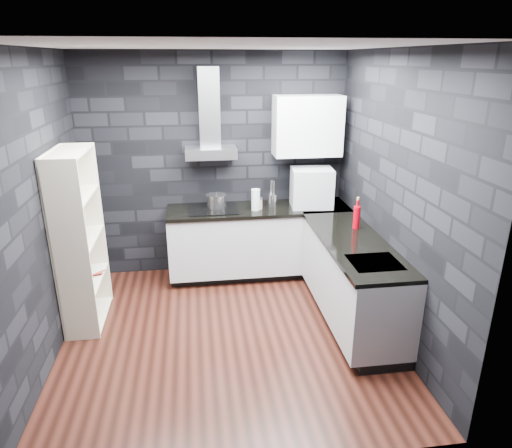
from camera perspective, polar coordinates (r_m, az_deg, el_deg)
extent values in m
plane|color=#3A1811|center=(4.71, -3.57, -13.62)|extent=(3.20, 3.20, 0.00)
plane|color=white|center=(3.92, -4.48, 21.34)|extent=(3.20, 3.20, 0.00)
cube|color=black|center=(5.68, -5.16, 7.19)|extent=(3.20, 0.05, 2.70)
cube|color=black|center=(2.62, -1.39, -8.61)|extent=(3.20, 0.05, 2.70)
cube|color=black|center=(4.33, -25.94, 1.10)|extent=(0.05, 3.20, 2.70)
cube|color=black|center=(4.52, 17.07, 2.99)|extent=(0.05, 3.20, 2.70)
cube|color=black|center=(5.89, 0.26, -5.68)|extent=(2.18, 0.50, 0.10)
cube|color=black|center=(5.02, 12.06, -11.08)|extent=(0.50, 1.78, 0.10)
cube|color=silver|center=(5.68, 0.33, -1.94)|extent=(2.20, 0.60, 0.76)
cube|color=silver|center=(4.80, 11.97, -6.73)|extent=(0.60, 1.80, 0.76)
cube|color=black|center=(5.53, 0.35, 1.86)|extent=(2.20, 0.62, 0.04)
cube|color=black|center=(4.63, 12.21, -2.32)|extent=(0.62, 1.80, 0.04)
cube|color=black|center=(5.71, 8.32, 2.22)|extent=(0.62, 0.62, 0.04)
cube|color=#A3A4A8|center=(5.45, -5.65, 8.87)|extent=(0.60, 0.34, 0.12)
cube|color=#A3A4A8|center=(5.44, -5.87, 14.29)|extent=(0.24, 0.20, 0.90)
cube|color=white|center=(5.56, 6.44, 12.10)|extent=(0.80, 0.35, 0.70)
cube|color=black|center=(5.49, -5.36, 1.90)|extent=(0.58, 0.50, 0.01)
cube|color=#A3A4A8|center=(4.21, 14.61, -4.69)|extent=(0.44, 0.40, 0.01)
cylinder|color=silver|center=(5.52, -4.96, 2.84)|extent=(0.26, 0.26, 0.14)
cylinder|color=white|center=(5.41, -0.04, 3.06)|extent=(0.13, 0.13, 0.25)
cylinder|color=#CCB488|center=(5.47, 0.26, 2.55)|extent=(0.12, 0.12, 0.12)
cylinder|color=silver|center=(5.59, 2.00, 3.00)|extent=(0.12, 0.12, 0.14)
cube|color=silver|center=(5.56, 6.96, 4.45)|extent=(0.52, 0.42, 0.49)
cylinder|color=#9C000D|center=(4.93, 12.45, 0.81)|extent=(0.07, 0.07, 0.24)
cube|color=beige|center=(4.88, -21.18, -1.87)|extent=(0.54, 0.86, 1.80)
imported|color=silver|center=(4.76, -21.51, -1.96)|extent=(0.28, 0.28, 0.05)
imported|color=maroon|center=(5.12, -20.42, -4.73)|extent=(0.15, 0.06, 0.20)
imported|color=#B2B2B2|center=(5.19, -20.51, -4.13)|extent=(0.14, 0.14, 0.24)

